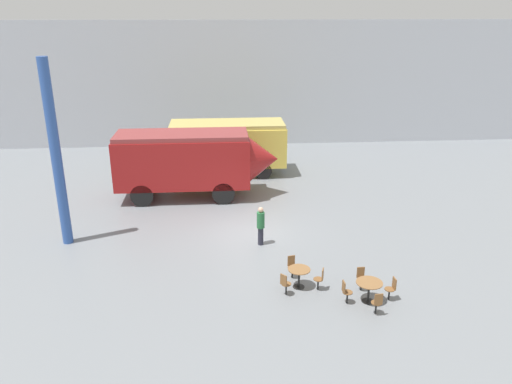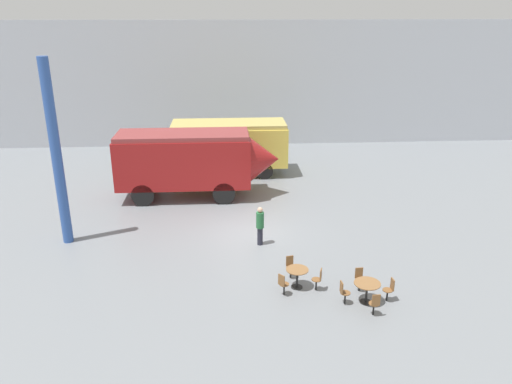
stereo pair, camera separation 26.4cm
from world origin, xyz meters
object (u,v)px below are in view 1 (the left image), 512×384
object	(u,v)px
passenger_coach_vintage	(227,143)
cafe_chair_0	(320,278)
visitor_person	(261,224)
streamlined_locomotive	(195,159)
cafe_table_near	(299,273)
cafe_table_mid	(369,286)

from	to	relation	value
passenger_coach_vintage	cafe_chair_0	bearing A→B (deg)	-77.76
visitor_person	cafe_chair_0	bearing A→B (deg)	-64.63
streamlined_locomotive	cafe_chair_0	distance (m)	11.30
passenger_coach_vintage	cafe_table_near	world-z (taller)	passenger_coach_vintage
cafe_chair_0	visitor_person	distance (m)	4.36
cafe_table_near	visitor_person	world-z (taller)	visitor_person
cafe_table_mid	cafe_chair_0	distance (m)	1.79
cafe_table_mid	cafe_table_near	bearing A→B (deg)	153.36
visitor_person	cafe_table_near	bearing A→B (deg)	-73.15
visitor_person	passenger_coach_vintage	bearing A→B (deg)	96.71
streamlined_locomotive	cafe_table_near	distance (m)	10.76
cafe_table_mid	cafe_chair_0	world-z (taller)	cafe_chair_0
passenger_coach_vintage	cafe_table_mid	xyz separation A→B (m)	(4.60, -14.95, -1.31)
passenger_coach_vintage	cafe_table_mid	world-z (taller)	passenger_coach_vintage
streamlined_locomotive	cafe_table_near	bearing A→B (deg)	-67.26
streamlined_locomotive	visitor_person	bearing A→B (deg)	-63.96
cafe_chair_0	visitor_person	xyz separation A→B (m)	(-1.86, 3.92, 0.45)
cafe_table_mid	visitor_person	bearing A→B (deg)	125.24
cafe_table_near	cafe_table_mid	xyz separation A→B (m)	(2.29, -1.15, 0.04)
streamlined_locomotive	cafe_chair_0	bearing A→B (deg)	-64.22
cafe_table_near	visitor_person	bearing A→B (deg)	106.85
streamlined_locomotive	cafe_table_mid	distance (m)	12.79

